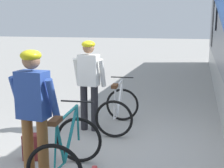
# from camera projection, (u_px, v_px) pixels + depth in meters

# --- Properties ---
(ground_plane) EXTENTS (80.00, 80.00, 0.00)m
(ground_plane) POSITION_uv_depth(u_px,v_px,m) (120.00, 152.00, 4.98)
(ground_plane) COLOR #A09E99
(cyclist_near_in_blue) EXTENTS (0.62, 0.33, 1.76)m
(cyclist_near_in_blue) POSITION_uv_depth(u_px,v_px,m) (34.00, 106.00, 3.80)
(cyclist_near_in_blue) COLOR #935B2D
(cyclist_near_in_blue) RESTS_ON ground
(cyclist_far_in_white) EXTENTS (0.61, 0.31, 1.76)m
(cyclist_far_in_white) POSITION_uv_depth(u_px,v_px,m) (89.00, 78.00, 5.81)
(cyclist_far_in_white) COLOR #232328
(cyclist_far_in_white) RESTS_ON ground
(bicycle_near_teal) EXTENTS (0.82, 1.14, 0.99)m
(bicycle_near_teal) POSITION_uv_depth(u_px,v_px,m) (68.00, 151.00, 4.03)
(bicycle_near_teal) COLOR black
(bicycle_near_teal) RESTS_ON ground
(bicycle_far_white) EXTENTS (0.81, 1.13, 0.99)m
(bicycle_far_white) POSITION_uv_depth(u_px,v_px,m) (118.00, 109.00, 6.02)
(bicycle_far_white) COLOR black
(bicycle_far_white) RESTS_ON ground
(backpack_on_platform) EXTENTS (0.32, 0.24, 0.40)m
(backpack_on_platform) POSITION_uv_depth(u_px,v_px,m) (33.00, 147.00, 4.68)
(backpack_on_platform) COLOR maroon
(backpack_on_platform) RESTS_ON ground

